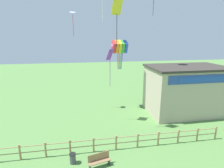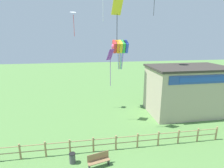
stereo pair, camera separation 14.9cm
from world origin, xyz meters
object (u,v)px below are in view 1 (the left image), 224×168
(kite_purple_streamer, at_px, (110,59))
(kite_white_delta, at_px, (73,14))
(park_bench_near_fence, at_px, (99,160))
(kite_yellow_diamond, at_px, (117,13))
(trash_bin, at_px, (73,158))
(seaside_building, at_px, (185,90))
(kite_rainbow_parafoil, at_px, (120,47))

(kite_purple_streamer, height_order, kite_white_delta, kite_white_delta)
(park_bench_near_fence, xyz_separation_m, kite_purple_streamer, (1.94, 7.10, 6.26))
(kite_purple_streamer, xyz_separation_m, kite_yellow_diamond, (0.31, -1.91, 4.21))
(park_bench_near_fence, bearing_deg, kite_white_delta, 98.83)
(trash_bin, bearing_deg, kite_purple_streamer, 59.45)
(park_bench_near_fence, distance_m, kite_purple_streamer, 9.66)
(kite_white_delta, bearing_deg, park_bench_near_fence, -81.17)
(kite_purple_streamer, bearing_deg, park_bench_near_fence, -105.26)
(kite_white_delta, bearing_deg, trash_bin, -90.82)
(seaside_building, xyz_separation_m, kite_white_delta, (-12.96, 3.31, 8.65))
(park_bench_near_fence, height_order, kite_white_delta, kite_white_delta)
(kite_yellow_diamond, bearing_deg, park_bench_near_fence, -113.44)
(seaside_building, relative_size, park_bench_near_fence, 5.49)
(park_bench_near_fence, distance_m, kite_yellow_diamond, 11.90)
(seaside_building, height_order, trash_bin, seaside_building)
(seaside_building, height_order, park_bench_near_fence, seaside_building)
(seaside_building, relative_size, kite_rainbow_parafoil, 2.53)
(park_bench_near_fence, distance_m, kite_white_delta, 15.72)
(seaside_building, height_order, kite_yellow_diamond, kite_yellow_diamond)
(trash_bin, bearing_deg, kite_yellow_diamond, 47.79)
(trash_bin, xyz_separation_m, kite_rainbow_parafoil, (5.54, 9.90, 7.49))
(seaside_building, distance_m, kite_rainbow_parafoil, 9.49)
(park_bench_near_fence, xyz_separation_m, kite_white_delta, (-1.72, 11.09, 11.01))
(kite_rainbow_parafoil, relative_size, kite_white_delta, 1.27)
(kite_white_delta, height_order, kite_yellow_diamond, kite_yellow_diamond)
(park_bench_near_fence, height_order, trash_bin, park_bench_near_fence)
(park_bench_near_fence, bearing_deg, seaside_building, 34.68)
(trash_bin, distance_m, kite_white_delta, 15.26)
(trash_bin, relative_size, kite_rainbow_parafoil, 0.22)
(park_bench_near_fence, height_order, kite_purple_streamer, kite_purple_streamer)
(seaside_building, relative_size, kite_yellow_diamond, 2.30)
(kite_purple_streamer, relative_size, kite_yellow_diamond, 0.99)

